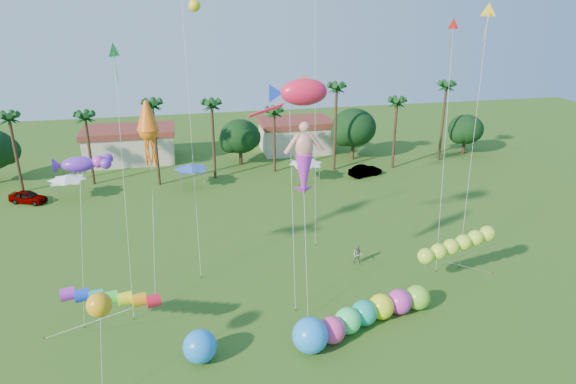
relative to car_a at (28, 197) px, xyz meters
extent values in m
cylinder|color=#3A2819|center=(-1.56, 4.03, 3.78)|extent=(0.36, 0.36, 9.00)
cylinder|color=#3A2819|center=(6.44, 5.03, 3.53)|extent=(0.36, 0.36, 8.50)
cylinder|color=#3A2819|center=(14.44, 3.03, 4.28)|extent=(0.36, 0.36, 10.00)
cylinder|color=#3A2819|center=(21.44, 4.03, 4.03)|extent=(0.36, 0.36, 9.50)
cylinder|color=#3A2819|center=(29.44, 5.03, 3.28)|extent=(0.36, 0.36, 8.00)
cylinder|color=#3A2819|center=(37.44, 4.03, 4.78)|extent=(0.36, 0.36, 11.00)
cylinder|color=#3A2819|center=(45.44, 3.03, 3.78)|extent=(0.36, 0.36, 9.00)
cylinder|color=#3A2819|center=(53.44, 5.03, 4.53)|extent=(0.36, 0.36, 10.50)
sphere|color=#113814|center=(25.44, 9.03, 3.31)|extent=(5.46, 5.46, 5.46)
sphere|color=#113814|center=(41.44, 8.03, 3.93)|extent=(6.30, 6.30, 6.30)
sphere|color=#113814|center=(58.44, 7.03, 3.00)|extent=(5.04, 5.04, 5.04)
cube|color=beige|center=(10.44, 14.03, 1.28)|extent=(12.00, 7.00, 4.00)
cube|color=beige|center=(34.44, 14.03, 1.28)|extent=(10.00, 7.00, 4.00)
pyramid|color=white|center=(4.44, 0.03, 2.03)|extent=(3.00, 3.00, 0.60)
pyramid|color=blue|center=(18.44, 1.03, 2.03)|extent=(3.00, 3.00, 0.60)
pyramid|color=white|center=(32.44, 0.03, 2.03)|extent=(3.00, 3.00, 0.60)
imported|color=#4C4C54|center=(0.00, 0.00, 0.00)|extent=(4.55, 3.31, 1.44)
imported|color=#4C4C54|center=(40.58, 0.58, 0.00)|extent=(4.66, 2.74, 1.45)
imported|color=gray|center=(31.62, -21.56, 0.16)|extent=(1.08, 1.02, 1.77)
sphere|color=#DC3A88|center=(26.26, -31.46, 0.22)|extent=(1.88, 1.88, 1.88)
sphere|color=#38EF72|center=(27.64, -30.69, 0.22)|extent=(1.88, 1.88, 1.88)
sphere|color=#17A588|center=(29.07, -30.03, 0.22)|extent=(1.88, 1.88, 1.88)
sphere|color=#DFFF1A|center=(30.56, -29.56, 0.22)|extent=(1.88, 1.88, 1.88)
sphere|color=#CD30AD|center=(32.11, -29.24, 0.22)|extent=(1.88, 1.88, 1.88)
sphere|color=#74D22E|center=(33.68, -28.99, 0.22)|extent=(1.88, 1.88, 1.88)
sphere|color=#1C8FFE|center=(24.59, -32.06, 0.48)|extent=(3.06, 3.06, 2.40)
sphere|color=#1A81F1|center=(17.47, -31.49, 0.37)|extent=(2.18, 2.18, 2.18)
cylinder|color=red|center=(13.12, -28.80, 2.44)|extent=(6.39, 1.16, 0.86)
cylinder|color=silver|center=(10.90, -27.85, 0.86)|extent=(7.62, 1.93, 3.19)
cylinder|color=brown|center=(7.10, -26.90, -0.64)|extent=(0.08, 0.08, 0.16)
ellipsoid|color=#B5E933|center=(35.50, -26.31, 2.07)|extent=(7.15, 2.86, 1.54)
cylinder|color=silver|center=(38.87, -25.95, 0.67)|extent=(6.74, 0.75, 2.81)
cylinder|color=brown|center=(42.24, -25.58, -0.64)|extent=(0.08, 0.08, 0.16)
sphere|color=orange|center=(12.03, -32.48, 4.88)|extent=(1.73, 1.73, 1.44)
cylinder|color=silver|center=(11.87, -33.27, 2.08)|extent=(0.35, 1.60, 5.60)
cylinder|color=silver|center=(25.62, -26.66, 4.61)|extent=(0.55, 3.76, 10.67)
cylinder|color=brown|center=(25.36, -28.53, -0.64)|extent=(0.08, 0.08, 0.16)
ellipsoid|color=#EF1A3F|center=(26.57, -21.84, 14.55)|extent=(5.58, 2.49, 2.25)
cylinder|color=silver|center=(25.64, -24.61, 6.91)|extent=(1.90, 5.58, 15.28)
cylinder|color=brown|center=(24.70, -27.38, -0.64)|extent=(0.08, 0.08, 0.16)
cylinder|color=silver|center=(18.19, -17.55, 11.36)|extent=(0.19, 7.00, 24.16)
cylinder|color=brown|center=(18.10, -21.04, -0.64)|extent=(0.08, 0.08, 0.16)
cone|color=orange|center=(15.02, -20.43, 11.86)|extent=(1.76, 1.76, 4.70)
cylinder|color=silver|center=(14.75, -22.45, 5.57)|extent=(0.57, 4.08, 12.59)
cylinder|color=brown|center=(14.48, -24.48, -0.64)|extent=(0.08, 0.08, 0.16)
ellipsoid|color=purple|center=(10.30, -23.06, 10.40)|extent=(3.93, 2.19, 1.53)
cylinder|color=silver|center=(9.95, -24.64, 4.84)|extent=(0.73, 3.19, 11.13)
cylinder|color=brown|center=(9.60, -26.22, -0.64)|extent=(0.08, 0.08, 0.16)
cone|color=red|center=(38.93, -20.59, 19.11)|extent=(1.09, 0.40, 1.07)
cylinder|color=silver|center=(38.34, -22.42, 9.19)|extent=(1.21, 3.70, 19.83)
cylinder|color=brown|center=(37.75, -24.26, -0.64)|extent=(0.08, 0.08, 0.16)
cone|color=yellow|center=(41.65, -20.89, 20.10)|extent=(1.31, 0.96, 1.36)
cylinder|color=silver|center=(40.82, -22.49, 9.69)|extent=(1.69, 3.23, 20.83)
cylinder|color=brown|center=(39.99, -24.09, -0.64)|extent=(0.08, 0.08, 0.16)
cone|color=green|center=(13.38, -21.99, 17.77)|extent=(0.95, 1.14, 1.24)
cylinder|color=silver|center=(13.18, -23.96, 8.52)|extent=(0.43, 3.96, 18.49)
cylinder|color=brown|center=(12.97, -25.92, -0.64)|extent=(0.08, 0.08, 0.16)
cylinder|color=silver|center=(29.24, -15.45, 11.62)|extent=(0.58, 3.89, 24.69)
cylinder|color=brown|center=(28.96, -17.39, -0.64)|extent=(0.08, 0.08, 0.16)
camera|label=1|loc=(17.14, -59.05, 21.23)|focal=32.00mm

